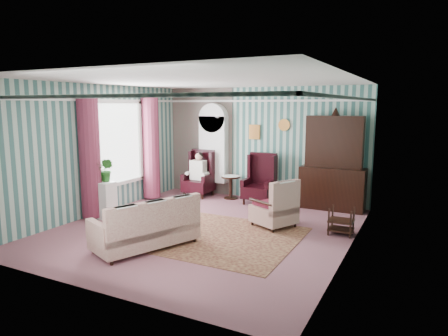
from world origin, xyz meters
The scene contains 17 objects.
floor centered at (0.00, 0.00, 0.00)m, with size 6.00×6.00×0.00m, color #7F4A59.
room_shell centered at (-0.62, 0.18, 2.01)m, with size 5.53×6.02×2.91m.
bookcase centered at (-1.35, 2.84, 1.12)m, with size 0.80×0.28×2.24m, color white.
dresser_hutch centered at (1.90, 2.72, 1.18)m, with size 1.50×0.56×2.36m, color black.
wingback_left centered at (-1.60, 2.45, 0.62)m, with size 0.76×0.80×1.25m, color black.
wingback_right centered at (0.15, 2.45, 0.62)m, with size 0.76×0.80×1.25m, color black.
seated_woman centered at (-1.60, 2.45, 0.59)m, with size 0.44×0.40×1.18m, color white, non-canonical shape.
round_side_table centered at (-0.70, 2.60, 0.30)m, with size 0.50×0.50×0.60m, color black.
nest_table centered at (2.47, 0.90, 0.27)m, with size 0.45×0.38×0.54m, color black.
plant_stand centered at (-2.40, -0.30, 0.40)m, with size 0.55×0.35×0.80m, color silver.
rug centered at (0.30, -0.30, 0.01)m, with size 3.20×2.60×0.01m, color #521B1D.
sofa centered at (-0.40, -1.36, 0.55)m, with size 1.81×0.89×1.10m, color #C0B094.
floral_armchair centered at (1.15, 0.79, 0.53)m, with size 0.81×0.82×1.07m, color beige.
coffee_table centered at (-0.67, -0.50, 0.22)m, with size 0.82×0.47×0.45m, color black.
potted_plant_a centered at (-2.46, -0.35, 1.02)m, with size 0.39×0.34×0.44m, color #27551A.
potted_plant_b centered at (-2.30, -0.23, 1.05)m, with size 0.28×0.22×0.51m, color #20591B.
potted_plant_c centered at (-2.48, -0.28, 0.99)m, with size 0.21×0.21×0.38m, color #2A571B.
Camera 1 is at (3.81, -6.65, 2.44)m, focal length 32.00 mm.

